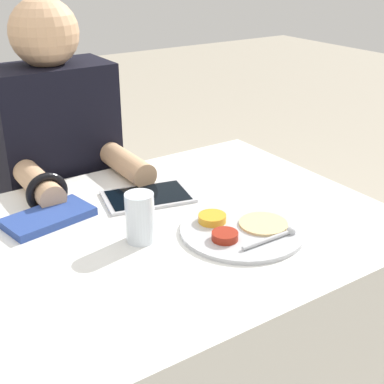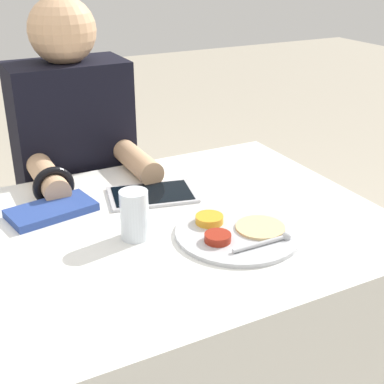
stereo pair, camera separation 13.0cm
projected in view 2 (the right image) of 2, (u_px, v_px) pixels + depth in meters
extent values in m
cube|color=silver|center=(149.00, 356.00, 1.41)|extent=(1.17, 0.81, 0.76)
cylinder|color=#B7BABF|center=(238.00, 233.00, 1.23)|extent=(0.29, 0.29, 0.01)
cylinder|color=gold|center=(209.00, 219.00, 1.26)|extent=(0.07, 0.07, 0.02)
cylinder|color=maroon|center=(218.00, 238.00, 1.18)|extent=(0.06, 0.06, 0.02)
cylinder|color=#DBBC7F|center=(260.00, 227.00, 1.24)|extent=(0.11, 0.11, 0.01)
cylinder|color=#B7BABF|center=(260.00, 244.00, 1.16)|extent=(0.14, 0.01, 0.01)
sphere|color=#B7BABF|center=(287.00, 236.00, 1.19)|extent=(0.02, 0.02, 0.02)
cube|color=silver|center=(52.00, 212.00, 1.33)|extent=(0.22, 0.15, 0.01)
cube|color=#28428E|center=(52.00, 210.00, 1.32)|extent=(0.23, 0.15, 0.02)
cube|color=#B7B7BC|center=(152.00, 195.00, 1.42)|extent=(0.26, 0.19, 0.01)
cube|color=black|center=(152.00, 193.00, 1.42)|extent=(0.23, 0.17, 0.00)
cube|color=black|center=(89.00, 300.00, 1.91)|extent=(0.31, 0.22, 0.44)
cube|color=black|center=(75.00, 161.00, 1.69)|extent=(0.35, 0.20, 0.62)
sphere|color=tan|center=(62.00, 30.00, 1.52)|extent=(0.20, 0.20, 0.20)
cylinder|color=tan|center=(47.00, 177.00, 1.45)|extent=(0.07, 0.24, 0.07)
cylinder|color=tan|center=(136.00, 161.00, 1.56)|extent=(0.07, 0.24, 0.07)
torus|color=black|center=(54.00, 187.00, 1.39)|extent=(0.11, 0.02, 0.11)
cylinder|color=silver|center=(134.00, 215.00, 1.20)|extent=(0.07, 0.07, 0.12)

